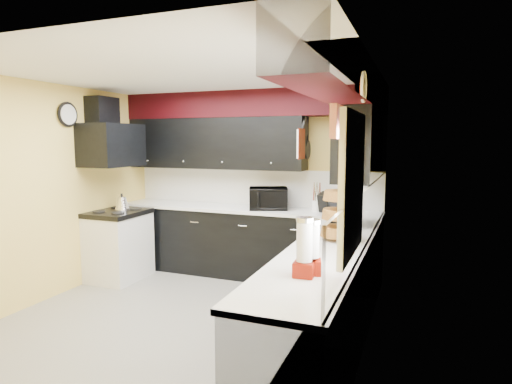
% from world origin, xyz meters
% --- Properties ---
extents(ground, '(3.60, 3.60, 0.00)m').
position_xyz_m(ground, '(0.00, 0.00, 0.00)').
color(ground, gray).
rests_on(ground, ground).
extents(wall_back, '(3.60, 0.06, 2.50)m').
position_xyz_m(wall_back, '(0.00, 1.80, 1.25)').
color(wall_back, '#E0C666').
rests_on(wall_back, ground).
extents(wall_right, '(0.06, 3.60, 2.50)m').
position_xyz_m(wall_right, '(1.80, 0.00, 1.25)').
color(wall_right, '#E0C666').
rests_on(wall_right, ground).
extents(wall_left, '(0.06, 3.60, 2.50)m').
position_xyz_m(wall_left, '(-1.80, 0.00, 1.25)').
color(wall_left, '#E0C666').
rests_on(wall_left, ground).
extents(ceiling, '(3.60, 3.60, 0.06)m').
position_xyz_m(ceiling, '(0.00, 0.00, 2.50)').
color(ceiling, white).
rests_on(ceiling, wall_back).
extents(cab_back, '(3.60, 0.60, 0.90)m').
position_xyz_m(cab_back, '(0.00, 1.50, 0.45)').
color(cab_back, black).
rests_on(cab_back, ground).
extents(cab_right, '(0.60, 3.00, 0.90)m').
position_xyz_m(cab_right, '(1.50, -0.30, 0.45)').
color(cab_right, black).
rests_on(cab_right, ground).
extents(counter_back, '(3.62, 0.64, 0.04)m').
position_xyz_m(counter_back, '(0.00, 1.50, 0.92)').
color(counter_back, white).
rests_on(counter_back, cab_back).
extents(counter_right, '(0.64, 3.02, 0.04)m').
position_xyz_m(counter_right, '(1.50, -0.30, 0.92)').
color(counter_right, white).
rests_on(counter_right, cab_right).
extents(splash_back, '(3.60, 0.02, 0.50)m').
position_xyz_m(splash_back, '(0.00, 1.79, 1.19)').
color(splash_back, white).
rests_on(splash_back, counter_back).
extents(splash_right, '(0.02, 3.60, 0.50)m').
position_xyz_m(splash_right, '(1.79, 0.00, 1.19)').
color(splash_right, white).
rests_on(splash_right, counter_right).
extents(upper_back, '(2.60, 0.35, 0.70)m').
position_xyz_m(upper_back, '(-0.50, 1.62, 1.80)').
color(upper_back, black).
rests_on(upper_back, wall_back).
extents(upper_right, '(0.35, 1.80, 0.70)m').
position_xyz_m(upper_right, '(1.62, 0.90, 1.80)').
color(upper_right, black).
rests_on(upper_right, wall_right).
extents(soffit_back, '(3.60, 0.36, 0.35)m').
position_xyz_m(soffit_back, '(0.00, 1.62, 2.33)').
color(soffit_back, black).
rests_on(soffit_back, wall_back).
extents(soffit_right, '(0.36, 3.24, 0.35)m').
position_xyz_m(soffit_right, '(1.62, -0.18, 2.33)').
color(soffit_right, black).
rests_on(soffit_right, wall_right).
extents(stove, '(0.60, 0.75, 0.86)m').
position_xyz_m(stove, '(-1.50, 0.75, 0.43)').
color(stove, white).
rests_on(stove, ground).
extents(cooktop, '(0.62, 0.77, 0.06)m').
position_xyz_m(cooktop, '(-1.50, 0.75, 0.89)').
color(cooktop, black).
rests_on(cooktop, stove).
extents(hood, '(0.50, 0.78, 0.55)m').
position_xyz_m(hood, '(-1.55, 0.75, 1.78)').
color(hood, black).
rests_on(hood, wall_left).
extents(hood_duct, '(0.24, 0.40, 0.40)m').
position_xyz_m(hood_duct, '(-1.68, 0.75, 2.20)').
color(hood_duct, black).
rests_on(hood_duct, wall_left).
extents(window, '(0.03, 0.86, 0.96)m').
position_xyz_m(window, '(1.79, -0.90, 1.55)').
color(window, white).
rests_on(window, wall_right).
extents(valance, '(0.04, 0.88, 0.20)m').
position_xyz_m(valance, '(1.73, -0.90, 1.95)').
color(valance, red).
rests_on(valance, wall_right).
extents(pan_top, '(0.03, 0.22, 0.40)m').
position_xyz_m(pan_top, '(0.82, 1.55, 2.00)').
color(pan_top, black).
rests_on(pan_top, upper_back).
extents(pan_mid, '(0.03, 0.28, 0.46)m').
position_xyz_m(pan_mid, '(0.82, 1.42, 1.75)').
color(pan_mid, black).
rests_on(pan_mid, upper_back).
extents(pan_low, '(0.03, 0.24, 0.42)m').
position_xyz_m(pan_low, '(0.82, 1.68, 1.72)').
color(pan_low, black).
rests_on(pan_low, upper_back).
extents(cut_board, '(0.03, 0.26, 0.35)m').
position_xyz_m(cut_board, '(0.83, 1.30, 1.80)').
color(cut_board, white).
rests_on(cut_board, upper_back).
extents(baskets, '(0.27, 0.27, 0.50)m').
position_xyz_m(baskets, '(1.52, 0.05, 1.18)').
color(baskets, brown).
rests_on(baskets, upper_right).
extents(clock, '(0.03, 0.30, 0.30)m').
position_xyz_m(clock, '(-1.77, 0.25, 2.15)').
color(clock, black).
rests_on(clock, wall_left).
extents(deco_plate, '(0.03, 0.24, 0.24)m').
position_xyz_m(deco_plate, '(1.77, -0.35, 2.25)').
color(deco_plate, white).
rests_on(deco_plate, wall_right).
extents(toaster_oven, '(0.60, 0.56, 0.29)m').
position_xyz_m(toaster_oven, '(0.35, 1.48, 1.08)').
color(toaster_oven, black).
rests_on(toaster_oven, counter_back).
extents(microwave, '(0.44, 0.56, 0.28)m').
position_xyz_m(microwave, '(1.46, 0.82, 1.08)').
color(microwave, black).
rests_on(microwave, counter_right).
extents(utensil_crock, '(0.17, 0.17, 0.14)m').
position_xyz_m(utensil_crock, '(0.98, 1.55, 1.01)').
color(utensil_crock, white).
rests_on(utensil_crock, counter_back).
extents(knife_block, '(0.16, 0.18, 0.25)m').
position_xyz_m(knife_block, '(1.10, 1.50, 1.06)').
color(knife_block, black).
rests_on(knife_block, counter_back).
extents(kettle, '(0.24, 0.24, 0.17)m').
position_xyz_m(kettle, '(-1.52, 0.87, 1.00)').
color(kettle, silver).
rests_on(kettle, cooktop).
extents(dispenser_a, '(0.15, 0.15, 0.33)m').
position_xyz_m(dispenser_a, '(1.55, -1.02, 1.11)').
color(dispenser_a, maroon).
rests_on(dispenser_a, counter_right).
extents(dispenser_b, '(0.14, 0.14, 0.37)m').
position_xyz_m(dispenser_b, '(1.51, -1.09, 1.12)').
color(dispenser_b, '#570402').
rests_on(dispenser_b, counter_right).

